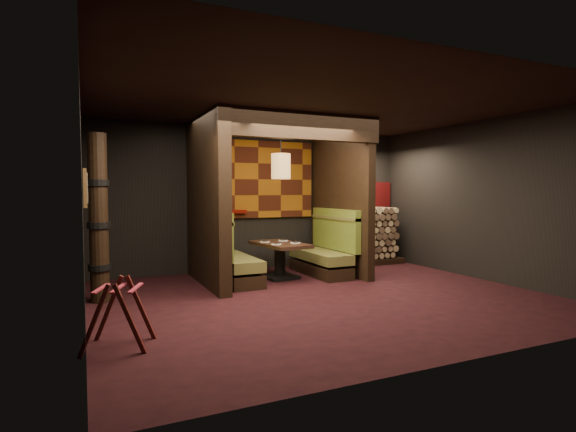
# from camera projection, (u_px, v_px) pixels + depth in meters

# --- Properties ---
(floor) EXTENTS (6.50, 5.50, 0.02)m
(floor) POSITION_uv_depth(u_px,v_px,m) (324.00, 298.00, 6.70)
(floor) COLOR black
(floor) RESTS_ON ground
(ceiling) EXTENTS (6.50, 5.50, 0.02)m
(ceiling) POSITION_uv_depth(u_px,v_px,m) (325.00, 104.00, 6.54)
(ceiling) COLOR black
(ceiling) RESTS_ON ground
(wall_back) EXTENTS (6.50, 0.02, 2.85)m
(wall_back) POSITION_uv_depth(u_px,v_px,m) (258.00, 199.00, 9.12)
(wall_back) COLOR black
(wall_back) RESTS_ON ground
(wall_front) EXTENTS (6.50, 0.02, 2.85)m
(wall_front) POSITION_uv_depth(u_px,v_px,m) (472.00, 209.00, 4.11)
(wall_front) COLOR black
(wall_front) RESTS_ON ground
(wall_left) EXTENTS (0.02, 5.50, 2.85)m
(wall_left) POSITION_uv_depth(u_px,v_px,m) (82.00, 205.00, 5.26)
(wall_left) COLOR black
(wall_left) RESTS_ON ground
(wall_right) EXTENTS (0.02, 5.50, 2.85)m
(wall_right) POSITION_uv_depth(u_px,v_px,m) (485.00, 200.00, 7.97)
(wall_right) COLOR black
(wall_right) RESTS_ON ground
(partition_left) EXTENTS (0.20, 2.20, 2.85)m
(partition_left) POSITION_uv_depth(u_px,v_px,m) (207.00, 201.00, 7.55)
(partition_left) COLOR black
(partition_left) RESTS_ON floor
(partition_right) EXTENTS (0.15, 2.10, 2.85)m
(partition_right) POSITION_uv_depth(u_px,v_px,m) (340.00, 199.00, 8.70)
(partition_right) COLOR black
(partition_right) RESTS_ON floor
(header_beam) EXTENTS (2.85, 0.18, 0.44)m
(header_beam) POSITION_uv_depth(u_px,v_px,m) (302.00, 126.00, 7.18)
(header_beam) COLOR black
(header_beam) RESTS_ON partition_left
(tapa_back_panel) EXTENTS (2.40, 0.06, 1.55)m
(tapa_back_panel) POSITION_uv_depth(u_px,v_px,m) (258.00, 179.00, 9.05)
(tapa_back_panel) COLOR #91500E
(tapa_back_panel) RESTS_ON wall_back
(tapa_side_panel) EXTENTS (0.04, 1.85, 1.45)m
(tapa_side_panel) POSITION_uv_depth(u_px,v_px,m) (211.00, 176.00, 7.74)
(tapa_side_panel) COLOR #91500E
(tapa_side_panel) RESTS_ON partition_left
(lacquer_shelf) EXTENTS (0.60, 0.12, 0.07)m
(lacquer_shelf) POSITION_uv_depth(u_px,v_px,m) (232.00, 212.00, 8.79)
(lacquer_shelf) COLOR #590D06
(lacquer_shelf) RESTS_ON wall_back
(booth_bench_left) EXTENTS (0.68, 1.60, 1.14)m
(booth_bench_left) POSITION_uv_depth(u_px,v_px,m) (229.00, 259.00, 7.77)
(booth_bench_left) COLOR black
(booth_bench_left) RESTS_ON floor
(booth_bench_right) EXTENTS (0.68, 1.60, 1.14)m
(booth_bench_right) POSITION_uv_depth(u_px,v_px,m) (325.00, 253.00, 8.56)
(booth_bench_right) COLOR black
(booth_bench_right) RESTS_ON floor
(dining_table) EXTENTS (0.81, 1.30, 0.65)m
(dining_table) POSITION_uv_depth(u_px,v_px,m) (280.00, 255.00, 8.12)
(dining_table) COLOR black
(dining_table) RESTS_ON floor
(place_settings) EXTENTS (0.61, 0.65, 0.03)m
(place_settings) POSITION_uv_depth(u_px,v_px,m) (280.00, 242.00, 8.11)
(place_settings) COLOR white
(place_settings) RESTS_ON dining_table
(pendant_lamp) EXTENTS (0.35, 0.35, 1.05)m
(pendant_lamp) POSITION_uv_depth(u_px,v_px,m) (281.00, 166.00, 7.99)
(pendant_lamp) COLOR #A17742
(pendant_lamp) RESTS_ON ceiling
(framed_picture) EXTENTS (0.05, 0.36, 0.46)m
(framed_picture) POSITION_uv_depth(u_px,v_px,m) (85.00, 188.00, 5.36)
(framed_picture) COLOR olive
(framed_picture) RESTS_ON wall_left
(luggage_rack) EXTENTS (0.80, 0.68, 0.74)m
(luggage_rack) POSITION_uv_depth(u_px,v_px,m) (119.00, 311.00, 4.57)
(luggage_rack) COLOR #40120F
(luggage_rack) RESTS_ON floor
(totem_column) EXTENTS (0.31, 0.31, 2.40)m
(totem_column) POSITION_uv_depth(u_px,v_px,m) (99.00, 219.00, 6.36)
(totem_column) COLOR black
(totem_column) RESTS_ON floor
(firewood_stack) EXTENTS (1.73, 0.70, 1.22)m
(firewood_stack) POSITION_uv_depth(u_px,v_px,m) (363.00, 236.00, 9.75)
(firewood_stack) COLOR black
(firewood_stack) RESTS_ON floor
(mosaic_header) EXTENTS (1.83, 0.10, 0.56)m
(mosaic_header) POSITION_uv_depth(u_px,v_px,m) (355.00, 195.00, 10.00)
(mosaic_header) COLOR maroon
(mosaic_header) RESTS_ON wall_back
(bay_front_post) EXTENTS (0.08, 0.08, 2.85)m
(bay_front_post) POSITION_uv_depth(u_px,v_px,m) (337.00, 199.00, 8.97)
(bay_front_post) COLOR black
(bay_front_post) RESTS_ON floor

